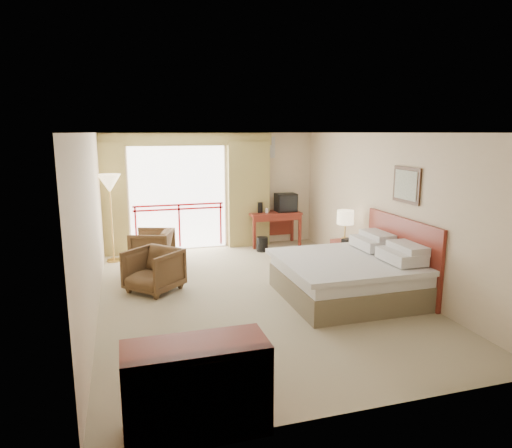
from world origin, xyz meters
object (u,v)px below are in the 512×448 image
object	(u,v)px
tv	(286,203)
floor_lamp	(109,187)
nightstand	(345,255)
armchair_near	(155,291)
desk	(273,219)
side_table	(141,260)
wastebasket	(262,244)
bed	(350,275)
armchair_far	(153,265)
table_lamp	(345,218)
dresser	(197,388)

from	to	relation	value
tv	floor_lamp	size ratio (longest dim) A/B	0.26
floor_lamp	nightstand	bearing A→B (deg)	-24.10
nightstand	armchair_near	world-z (taller)	nightstand
desk	side_table	world-z (taller)	desk
floor_lamp	side_table	bearing A→B (deg)	-69.54
nightstand	side_table	bearing A→B (deg)	166.56
wastebasket	armchair_near	distance (m)	3.31
bed	armchair_far	distance (m)	4.18
floor_lamp	table_lamp	bearing A→B (deg)	-23.56
table_lamp	armchair_far	world-z (taller)	table_lamp
bed	tv	distance (m)	3.85
armchair_near	nightstand	bearing A→B (deg)	49.50
armchair_near	tv	bearing A→B (deg)	84.04
tv	armchair_near	size ratio (longest dim) A/B	0.59
armchair_far	armchair_near	distance (m)	1.64
tv	dresser	xyz separation A→B (m)	(-3.25, -6.53, -0.60)
nightstand	floor_lamp	bearing A→B (deg)	151.01
table_lamp	armchair_far	bearing A→B (deg)	158.86
desk	side_table	bearing A→B (deg)	-148.34
wastebasket	dresser	size ratio (longest dim) A/B	0.26
nightstand	floor_lamp	world-z (taller)	floor_lamp
armchair_far	side_table	world-z (taller)	side_table
wastebasket	floor_lamp	xyz separation A→B (m)	(-3.29, 0.11, 1.43)
dresser	tv	bearing A→B (deg)	63.18
bed	wastebasket	xyz separation A→B (m)	(-0.50, 3.28, -0.21)
nightstand	wastebasket	distance (m)	2.20
desk	wastebasket	distance (m)	0.86
tv	wastebasket	bearing A→B (deg)	-144.46
nightstand	table_lamp	distance (m)	0.75
bed	armchair_near	bearing A→B (deg)	158.27
armchair_near	side_table	bearing A→B (deg)	149.39
side_table	floor_lamp	distance (m)	1.93
desk	nightstand	bearing A→B (deg)	-72.23
table_lamp	wastebasket	xyz separation A→B (m)	(-1.15, 1.82, -0.89)
nightstand	tv	distance (m)	2.51
armchair_near	bed	bearing A→B (deg)	25.08
bed	side_table	world-z (taller)	bed
nightstand	wastebasket	xyz separation A→B (m)	(-1.15, 1.87, -0.13)
bed	dresser	world-z (taller)	bed
tv	wastebasket	size ratio (longest dim) A/B	1.46
side_table	dresser	size ratio (longest dim) A/B	0.41
floor_lamp	dresser	xyz separation A→B (m)	(0.79, -6.15, -1.17)
armchair_near	desk	bearing A→B (deg)	87.34
bed	table_lamp	bearing A→B (deg)	66.05
armchair_near	dresser	bearing A→B (deg)	-41.76
bed	nightstand	world-z (taller)	bed
armchair_far	armchair_near	xyz separation A→B (m)	(-0.08, -1.64, 0.00)
wastebasket	table_lamp	bearing A→B (deg)	-57.83
bed	table_lamp	xyz separation A→B (m)	(0.65, 1.46, 0.68)
desk	floor_lamp	xyz separation A→B (m)	(-3.74, -0.45, 0.96)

